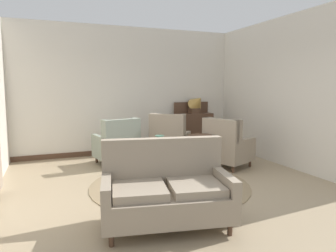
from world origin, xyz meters
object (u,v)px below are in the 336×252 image
object	(u,v)px
coffee_table	(160,159)
armchair_beside_settee	(227,147)
armchair_back_corner	(170,141)
porcelain_vase	(160,146)
armchair_foreground_right	(117,145)
gramophone	(197,103)
settee	(167,192)
side_table	(200,149)
sideboard	(193,129)

from	to	relation	value
coffee_table	armchair_beside_settee	size ratio (longest dim) A/B	0.83
armchair_back_corner	porcelain_vase	bearing A→B (deg)	98.89
armchair_foreground_right	gramophone	bearing A→B (deg)	-175.16
settee	armchair_back_corner	world-z (taller)	armchair_back_corner
gramophone	settee	bearing A→B (deg)	-121.48
armchair_beside_settee	armchair_back_corner	bearing A→B (deg)	20.11
side_table	sideboard	bearing A→B (deg)	67.59
settee	sideboard	bearing A→B (deg)	70.56
porcelain_vase	armchair_back_corner	world-z (taller)	armchair_back_corner
coffee_table	settee	size ratio (longest dim) A/B	0.53
coffee_table	side_table	xyz separation A→B (m)	(0.98, 0.35, 0.03)
coffee_table	armchair_beside_settee	xyz separation A→B (m)	(1.61, 0.35, 0.04)
coffee_table	side_table	world-z (taller)	side_table
armchair_beside_settee	sideboard	world-z (taller)	sideboard
sideboard	gramophone	xyz separation A→B (m)	(0.05, -0.10, 0.71)
settee	side_table	bearing A→B (deg)	64.21
armchair_foreground_right	side_table	world-z (taller)	armchair_foreground_right
settee	sideboard	xyz separation A→B (m)	(2.29, 3.93, 0.13)
coffee_table	armchair_foreground_right	world-z (taller)	armchair_foreground_right
settee	sideboard	world-z (taller)	sideboard
armchair_foreground_right	settee	bearing A→B (deg)	75.96
armchair_beside_settee	coffee_table	bearing A→B (deg)	78.53
armchair_beside_settee	armchair_foreground_right	bearing A→B (deg)	39.37
gramophone	armchair_foreground_right	bearing A→B (deg)	-162.13
settee	armchair_back_corner	xyz separation A→B (m)	(1.23, 2.98, 0.04)
coffee_table	armchair_foreground_right	bearing A→B (deg)	108.74
porcelain_vase	armchair_foreground_right	distance (m)	1.53
armchair_back_corner	gramophone	xyz separation A→B (m)	(1.12, 0.85, 0.80)
settee	armchair_back_corner	bearing A→B (deg)	78.50
coffee_table	armchair_foreground_right	xyz separation A→B (m)	(-0.48, 1.40, 0.03)
armchair_beside_settee	sideboard	size ratio (longest dim) A/B	0.84
settee	armchair_back_corner	distance (m)	3.23
armchair_foreground_right	gramophone	distance (m)	2.55
porcelain_vase	sideboard	xyz separation A→B (m)	(1.79, 2.28, -0.09)
porcelain_vase	gramophone	distance (m)	2.93
armchair_beside_settee	armchair_foreground_right	world-z (taller)	armchair_beside_settee
sideboard	armchair_beside_settee	bearing A→B (deg)	-94.72
coffee_table	settee	world-z (taller)	settee
armchair_back_corner	side_table	xyz separation A→B (m)	(0.29, -0.95, -0.03)
sideboard	armchair_back_corner	bearing A→B (deg)	-138.56
settee	gramophone	size ratio (longest dim) A/B	2.87
armchair_beside_settee	armchair_back_corner	distance (m)	1.31
side_table	coffee_table	bearing A→B (deg)	-160.59
side_table	gramophone	distance (m)	2.15
armchair_foreground_right	sideboard	size ratio (longest dim) A/B	0.80
coffee_table	gramophone	bearing A→B (deg)	49.73
porcelain_vase	gramophone	bearing A→B (deg)	49.92
sideboard	gramophone	size ratio (longest dim) A/B	2.19
coffee_table	armchair_back_corner	world-z (taller)	armchair_back_corner
gramophone	coffee_table	bearing A→B (deg)	-130.27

